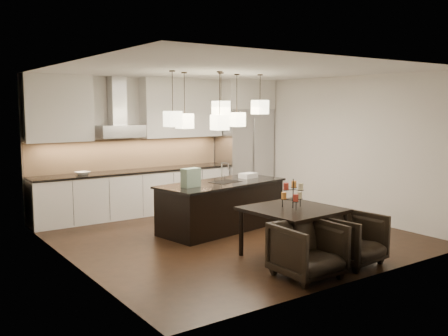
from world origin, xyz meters
TOP-DOWN VIEW (x-y plane):
  - floor at (0.00, 0.00)m, footprint 5.50×5.50m
  - ceiling at (0.00, 0.00)m, footprint 5.50×5.50m
  - wall_back at (0.00, 2.76)m, footprint 5.50×0.02m
  - wall_front at (0.00, -2.76)m, footprint 5.50×0.02m
  - wall_left at (-2.76, 0.00)m, footprint 0.02×5.50m
  - wall_right at (2.76, 0.00)m, footprint 0.02×5.50m
  - refrigerator at (2.10, 2.38)m, footprint 1.20×0.72m
  - fridge_panel at (2.10, 2.38)m, footprint 1.26×0.72m
  - lower_cabinets at (-0.62, 2.43)m, footprint 4.21×0.62m
  - countertop at (-0.62, 2.43)m, footprint 4.21×0.66m
  - backsplash at (-0.62, 2.73)m, footprint 4.21×0.02m
  - upper_cab_left at (-2.10, 2.57)m, footprint 1.25×0.35m
  - upper_cab_right at (0.55, 2.57)m, footprint 1.85×0.35m
  - hood_canopy at (-0.93, 2.48)m, footprint 0.90×0.52m
  - hood_chimney at (-0.93, 2.59)m, footprint 0.30×0.28m
  - fruit_bowl at (-1.75, 2.38)m, footprint 0.32×0.32m
  - island_body at (0.12, 0.45)m, footprint 2.46×1.32m
  - island_top at (0.12, 0.45)m, footprint 2.55×1.41m
  - faucet at (0.20, 0.56)m, footprint 0.13×0.24m
  - tote_bag at (-0.60, 0.32)m, footprint 0.34×0.22m
  - food_container at (0.84, 0.60)m, footprint 0.35×0.28m
  - dining_table at (0.01, -1.54)m, footprint 1.31×1.31m
  - candelabra at (0.01, -1.54)m, footprint 0.38×0.38m
  - candle_a at (0.15, -1.53)m, footprint 0.08×0.08m
  - candle_b at (-0.06, -1.42)m, footprint 0.08×0.08m
  - candle_c at (-0.05, -1.66)m, footprint 0.08×0.08m
  - candle_d at (0.11, -1.44)m, footprint 0.08×0.08m
  - candle_e at (-0.12, -1.53)m, footprint 0.08×0.08m
  - candle_f at (0.04, -1.66)m, footprint 0.08×0.08m
  - armchair_left at (-0.43, -2.30)m, footprint 0.80×0.82m
  - armchair_right at (0.49, -2.24)m, footprint 0.85×0.87m
  - pendant_a at (-0.81, 0.53)m, footprint 0.24×0.24m
  - pendant_b at (-0.46, 0.75)m, footprint 0.24×0.24m
  - pendant_c at (0.13, 0.48)m, footprint 0.24×0.24m
  - pendant_d at (0.59, 0.64)m, footprint 0.24×0.24m
  - pendant_e at (1.00, 0.45)m, footprint 0.24×0.24m
  - pendant_f at (-0.07, 0.23)m, footprint 0.24×0.24m

SIDE VIEW (x-z plane):
  - floor at x=0.00m, z-range -0.02..0.00m
  - armchair_right at x=0.49m, z-range 0.00..0.72m
  - armchair_left at x=-0.43m, z-range 0.00..0.73m
  - dining_table at x=0.01m, z-range 0.00..0.74m
  - island_body at x=0.12m, z-range 0.00..0.82m
  - lower_cabinets at x=-0.62m, z-range 0.00..0.88m
  - island_top at x=0.12m, z-range 0.82..0.86m
  - countertop at x=-0.62m, z-range 0.88..0.92m
  - food_container at x=0.84m, z-range 0.86..0.95m
  - candle_a at x=0.15m, z-range 0.86..0.96m
  - candle_b at x=-0.06m, z-range 0.86..0.96m
  - candle_c at x=-0.05m, z-range 0.86..0.96m
  - fruit_bowl at x=-1.75m, z-range 0.92..0.98m
  - candelabra at x=0.01m, z-range 0.74..1.17m
  - tote_bag at x=-0.60m, z-range 0.86..1.18m
  - faucet at x=0.20m, z-range 0.86..1.21m
  - candle_d at x=0.11m, z-range 1.02..1.12m
  - candle_e at x=-0.12m, z-range 1.02..1.12m
  - candle_f at x=0.04m, z-range 1.02..1.12m
  - refrigerator at x=2.10m, z-range 0.00..2.15m
  - backsplash at x=-0.62m, z-range 0.92..1.55m
  - wall_back at x=0.00m, z-range 0.00..2.80m
  - wall_front at x=0.00m, z-range 0.00..2.80m
  - wall_left at x=-2.76m, z-range 0.00..2.80m
  - wall_right at x=2.76m, z-range 0.00..2.80m
  - hood_canopy at x=-0.93m, z-range 1.60..1.84m
  - pendant_f at x=-0.07m, z-range 1.81..2.07m
  - pendant_b at x=-0.46m, z-range 1.82..2.08m
  - pendant_d at x=0.59m, z-range 1.84..2.10m
  - pendant_a at x=-0.81m, z-range 1.87..2.13m
  - upper_cab_left at x=-2.10m, z-range 1.55..2.80m
  - upper_cab_right at x=0.55m, z-range 1.55..2.80m
  - pendant_c at x=0.13m, z-range 2.05..2.31m
  - pendant_e at x=1.00m, z-range 2.07..2.33m
  - hood_chimney at x=-0.93m, z-range 1.84..2.80m
  - fridge_panel at x=2.10m, z-range 2.15..2.80m
  - ceiling at x=0.00m, z-range 2.80..2.82m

